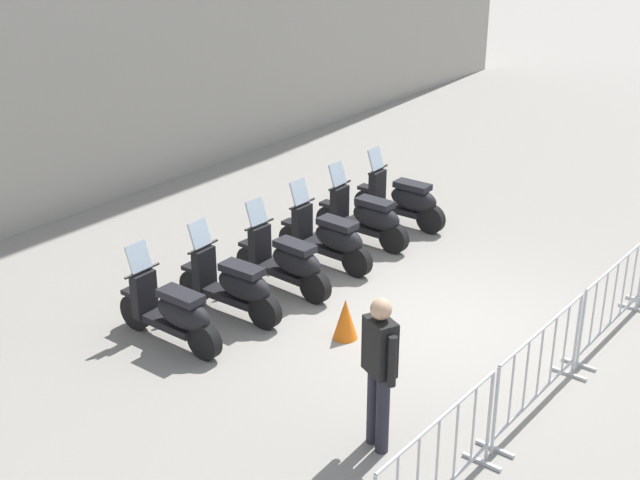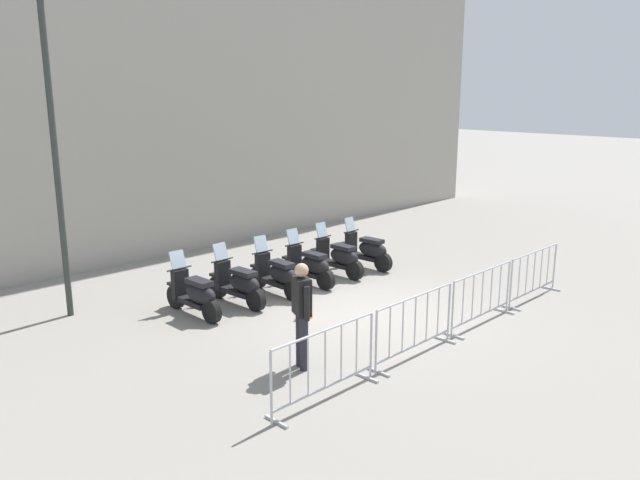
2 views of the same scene
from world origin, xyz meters
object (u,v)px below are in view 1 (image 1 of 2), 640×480
at_px(motorcycle_1, 233,285).
at_px(motorcycle_4, 366,217).
at_px(motorcycle_5, 403,200).
at_px(motorcycle_3, 328,238).
at_px(motorcycle_2, 286,262).
at_px(barrier_segment_0, 437,467).
at_px(officer_near_row_end, 379,365).
at_px(barrier_segment_1, 539,370).
at_px(motorcycle_0, 173,313).
at_px(traffic_cone, 345,319).
at_px(barrier_segment_2, 613,300).

xyz_separation_m(motorcycle_1, motorcycle_4, (2.99, 0.62, 0.00)).
bearing_deg(motorcycle_5, motorcycle_3, -168.30).
relative_size(motorcycle_1, motorcycle_2, 0.99).
xyz_separation_m(barrier_segment_0, officer_near_row_end, (0.30, 1.09, 0.46)).
height_order(motorcycle_1, motorcycle_4, same).
xyz_separation_m(motorcycle_3, officer_near_row_end, (-2.53, -3.69, 0.53)).
bearing_deg(motorcycle_4, motorcycle_1, -168.32).
bearing_deg(motorcycle_3, barrier_segment_1, -99.61).
bearing_deg(motorcycle_2, motorcycle_4, 13.76).
relative_size(motorcycle_0, officer_near_row_end, 0.99).
distance_m(motorcycle_0, barrier_segment_1, 4.48).
height_order(motorcycle_2, motorcycle_3, same).
bearing_deg(traffic_cone, barrier_segment_0, -117.61).
bearing_deg(barrier_segment_1, motorcycle_0, 120.50).
relative_size(barrier_segment_1, officer_near_row_end, 1.16).
height_order(motorcycle_5, officer_near_row_end, officer_near_row_end).
bearing_deg(motorcycle_5, barrier_segment_2, -98.49).
height_order(motorcycle_3, barrier_segment_2, motorcycle_3).
bearing_deg(motorcycle_4, traffic_cone, -138.00).
bearing_deg(officer_near_row_end, motorcycle_2, 66.03).
bearing_deg(barrier_segment_1, motorcycle_1, 107.50).
relative_size(motorcycle_2, barrier_segment_0, 0.86).
distance_m(motorcycle_5, barrier_segment_0, 7.09).
xyz_separation_m(barrier_segment_2, officer_near_row_end, (-3.87, 0.26, 0.46)).
height_order(motorcycle_0, motorcycle_3, same).
bearing_deg(barrier_segment_0, motorcycle_3, 59.39).
xyz_separation_m(barrier_segment_0, barrier_segment_1, (2.09, 0.41, 0.00)).
bearing_deg(traffic_cone, motorcycle_0, 144.00).
bearing_deg(motorcycle_5, motorcycle_2, -167.68).
relative_size(motorcycle_0, motorcycle_1, 1.00).
xyz_separation_m(motorcycle_3, motorcycle_5, (2.00, 0.41, 0.00)).
height_order(barrier_segment_0, traffic_cone, barrier_segment_0).
height_order(motorcycle_5, barrier_segment_1, motorcycle_5).
bearing_deg(motorcycle_1, motorcycle_4, 11.68).
height_order(motorcycle_4, officer_near_row_end, officer_near_row_end).
bearing_deg(motorcycle_0, officer_near_row_end, -81.33).
height_order(motorcycle_0, barrier_segment_0, motorcycle_0).
relative_size(motorcycle_5, traffic_cone, 3.11).
bearing_deg(motorcycle_0, motorcycle_5, 10.40).
height_order(motorcycle_4, barrier_segment_0, motorcycle_4).
bearing_deg(motorcycle_0, traffic_cone, -36.00).
xyz_separation_m(motorcycle_4, motorcycle_5, (1.01, 0.17, 0.00)).
relative_size(motorcycle_1, motorcycle_3, 0.99).
distance_m(motorcycle_2, barrier_segment_0, 4.89).
xyz_separation_m(motorcycle_2, traffic_cone, (-0.27, -1.54, -0.18)).
height_order(motorcycle_1, traffic_cone, motorcycle_1).
xyz_separation_m(motorcycle_1, barrier_segment_1, (1.26, -3.99, 0.07)).
bearing_deg(officer_near_row_end, traffic_cone, 56.42).
bearing_deg(motorcycle_2, traffic_cone, -99.79).
distance_m(barrier_segment_0, barrier_segment_1, 2.13).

